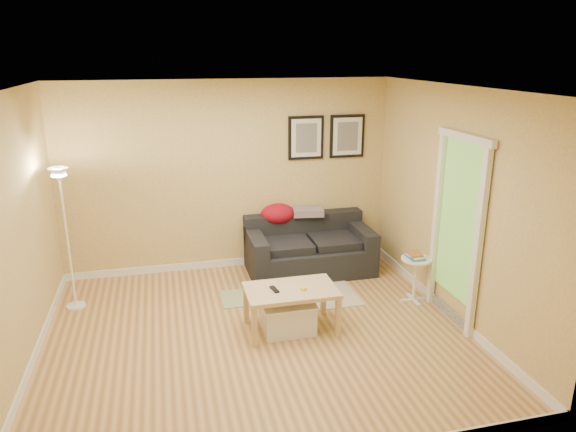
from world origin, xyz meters
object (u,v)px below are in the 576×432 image
(book_stack, at_px, (415,255))
(coffee_table, at_px, (291,309))
(floor_lamp, at_px, (68,244))
(side_table, at_px, (415,280))
(storage_bin, at_px, (288,317))
(sofa, at_px, (310,246))

(book_stack, bearing_deg, coffee_table, -158.14)
(floor_lamp, bearing_deg, book_stack, -11.22)
(side_table, xyz_separation_m, book_stack, (-0.01, 0.01, 0.31))
(side_table, bearing_deg, storage_bin, -168.05)
(coffee_table, distance_m, book_stack, 1.69)
(side_table, height_order, book_stack, book_stack)
(coffee_table, bearing_deg, side_table, -10.18)
(sofa, distance_m, coffee_table, 1.64)
(sofa, bearing_deg, floor_lamp, -172.93)
(side_table, relative_size, floor_lamp, 0.33)
(storage_bin, xyz_separation_m, side_table, (1.68, 0.36, 0.10))
(storage_bin, relative_size, side_table, 1.02)
(coffee_table, distance_m, storage_bin, 0.09)
(sofa, xyz_separation_m, book_stack, (0.98, -1.17, 0.22))
(book_stack, xyz_separation_m, floor_lamp, (-4.01, 0.79, 0.22))
(sofa, xyz_separation_m, coffee_table, (-0.64, -1.50, -0.13))
(side_table, bearing_deg, coffee_table, -168.80)
(storage_bin, height_order, book_stack, book_stack)
(storage_bin, bearing_deg, book_stack, 12.38)
(storage_bin, bearing_deg, side_table, 11.95)
(coffee_table, bearing_deg, storage_bin, -163.30)
(sofa, height_order, side_table, sofa)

